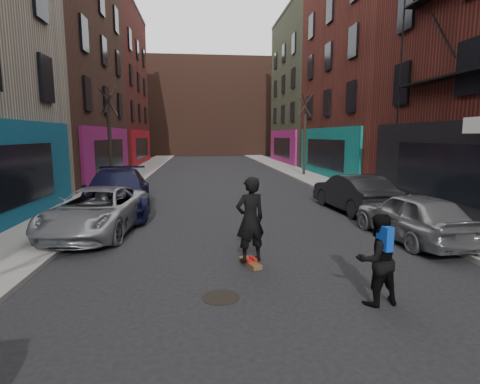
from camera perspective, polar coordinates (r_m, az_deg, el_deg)
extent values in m
cube|color=gray|center=(33.32, -14.46, 3.35)|extent=(2.50, 84.00, 0.13)
cube|color=gray|center=(33.85, 7.01, 3.64)|extent=(2.50, 84.00, 0.13)
cube|color=#47281E|center=(58.99, -4.85, 12.53)|extent=(40.00, 10.00, 14.00)
imported|color=gray|center=(12.35, -20.95, -2.68)|extent=(2.80, 5.19, 1.38)
imported|color=black|center=(15.14, -18.18, 0.02)|extent=(2.99, 6.00, 1.67)
imported|color=gray|center=(11.77, 24.82, -3.36)|extent=(1.96, 4.26, 1.42)
imported|color=black|center=(15.48, 16.84, -0.10)|extent=(1.95, 4.60, 1.48)
cube|color=brown|center=(8.87, 1.53, -10.74)|extent=(0.48, 0.83, 0.10)
imported|color=black|center=(8.59, 1.56, -4.20)|extent=(0.84, 0.69, 1.98)
imported|color=black|center=(7.14, 20.14, -9.63)|extent=(0.89, 0.74, 1.65)
cube|color=#0C3CB0|center=(6.87, 21.20, -6.56)|extent=(0.19, 0.32, 0.42)
cylinder|color=black|center=(7.25, -2.95, -15.71)|extent=(0.83, 0.83, 0.01)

